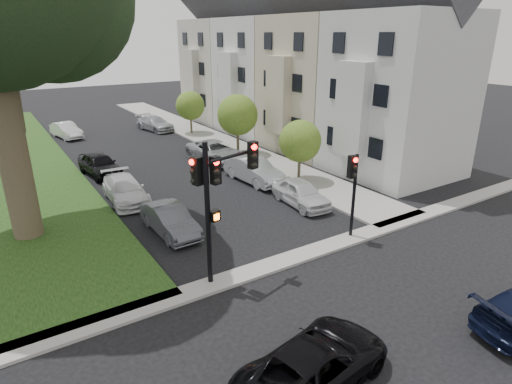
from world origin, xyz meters
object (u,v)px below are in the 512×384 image
traffic_signal_secondary (353,181)px  car_parked_6 (125,190)px  car_parked_2 (215,151)px  car_parked_4 (155,123)px  small_tree_b (237,115)px  car_parked_9 (66,130)px  traffic_signal_main (217,187)px  small_tree_c (190,106)px  small_tree_a (300,141)px  car_parked_1 (254,170)px  car_parked_5 (170,220)px  car_parked_7 (100,164)px  car_parked_0 (301,193)px  car_cross_near (316,363)px

traffic_signal_secondary → car_parked_6: size_ratio=0.85×
car_parked_2 → car_parked_4: bearing=85.5°
small_tree_b → car_parked_9: 16.54m
traffic_signal_main → small_tree_c: bearing=67.8°
traffic_signal_main → car_parked_2: 16.33m
small_tree_a → car_parked_6: 10.62m
car_parked_6 → car_parked_1: bearing=-5.0°
small_tree_b → car_parked_2: 3.32m
car_parked_1 → car_parked_4: size_ratio=0.99×
traffic_signal_main → car_parked_4: (7.31, 26.70, -3.06)m
car_parked_5 → car_parked_6: size_ratio=0.88×
small_tree_c → car_parked_7: 13.06m
car_parked_9 → car_parked_0: bearing=-84.1°
traffic_signal_secondary → small_tree_c: bearing=82.7°
small_tree_b → traffic_signal_main: bearing=-122.6°
car_parked_5 → car_parked_6: bearing=93.7°
car_cross_near → car_parked_0: 12.62m
car_parked_1 → traffic_signal_main: bearing=-132.8°
small_tree_b → traffic_signal_secondary: small_tree_b is taller
small_tree_c → car_cross_near: size_ratio=0.84×
car_parked_0 → car_parked_2: 9.99m
car_parked_5 → car_parked_6: car_parked_6 is taller
car_parked_9 → car_parked_7: bearing=-102.8°
small_tree_a → car_parked_2: (-2.29, 6.84, -1.85)m
traffic_signal_main → car_parked_1: 11.81m
small_tree_a → car_cross_near: 16.65m
car_parked_5 → small_tree_a: bearing=13.2°
traffic_signal_main → car_parked_0: (7.23, 4.31, -3.03)m
car_parked_1 → car_parked_4: (0.14, 17.79, -0.09)m
traffic_signal_secondary → car_cross_near: (-6.84, -5.78, -2.09)m
car_parked_7 → car_parked_9: bearing=82.2°
car_cross_near → car_parked_2: bearing=-31.0°
small_tree_a → car_parked_6: (-10.14, 2.51, -1.91)m
car_parked_0 → car_parked_7: size_ratio=0.93×
car_parked_6 → car_parked_9: size_ratio=1.12×
small_tree_a → small_tree_c: small_tree_c is taller
small_tree_a → traffic_signal_main: (-9.58, -7.46, 1.15)m
car_cross_near → car_parked_7: size_ratio=1.06×
traffic_signal_main → car_parked_2: bearing=63.0°
small_tree_b → car_parked_0: 11.16m
car_parked_4 → car_parked_9: car_parked_9 is taller
traffic_signal_secondary → car_parked_5: (-6.58, 4.85, -2.07)m
car_parked_6 → car_parked_9: 17.99m
traffic_signal_secondary → car_parked_2: traffic_signal_secondary is taller
car_parked_1 → small_tree_a: bearing=-35.0°
car_parked_2 → traffic_signal_secondary: bearing=-97.3°
small_tree_c → small_tree_b: bearing=-90.0°
car_parked_2 → car_parked_1: bearing=-95.6°
car_parked_7 → car_parked_0: bearing=-61.9°
traffic_signal_main → car_parked_4: 27.85m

